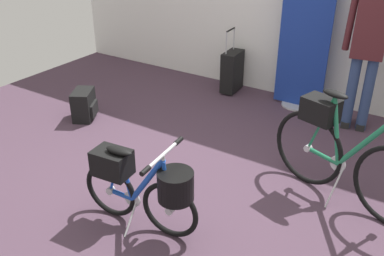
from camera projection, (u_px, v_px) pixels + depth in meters
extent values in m
plane|color=#473342|center=(186.00, 190.00, 3.74)|extent=(6.89, 6.89, 0.00)
cylinder|color=#B7B7BC|center=(296.00, 105.00, 5.31)|extent=(0.36, 0.36, 0.02)
cube|color=navy|center=(305.00, 36.00, 4.91)|extent=(0.60, 0.02, 1.72)
torus|color=black|center=(170.00, 210.00, 3.13)|extent=(0.47, 0.08, 0.46)
cylinder|color=#B7B7BC|center=(170.00, 210.00, 3.13)|extent=(0.06, 0.06, 0.06)
torus|color=black|center=(111.00, 190.00, 3.35)|extent=(0.47, 0.08, 0.46)
cylinder|color=#B7B7BC|center=(111.00, 190.00, 3.35)|extent=(0.06, 0.06, 0.06)
cylinder|color=#1947B2|center=(121.00, 194.00, 3.31)|extent=(0.21, 0.06, 0.05)
cylinder|color=#1947B2|center=(147.00, 180.00, 3.11)|extent=(0.33, 0.07, 0.45)
cylinder|color=#1947B2|center=(126.00, 176.00, 3.20)|extent=(0.12, 0.05, 0.39)
cylinder|color=#1947B2|center=(121.00, 194.00, 3.31)|extent=(0.21, 0.04, 0.04)
cylinder|color=#1947B2|center=(167.00, 186.00, 3.04)|extent=(0.07, 0.04, 0.42)
cylinder|color=#1947B2|center=(115.00, 172.00, 3.24)|extent=(0.14, 0.03, 0.38)
ellipsoid|color=black|center=(119.00, 151.00, 3.12)|extent=(0.23, 0.11, 0.05)
cylinder|color=#B7B7BC|center=(163.00, 158.00, 2.94)|extent=(0.03, 0.03, 0.04)
cylinder|color=#B7B7BC|center=(163.00, 155.00, 2.93)|extent=(0.07, 0.44, 0.03)
cylinder|color=black|center=(145.00, 171.00, 2.76)|extent=(0.04, 0.09, 0.04)
cylinder|color=black|center=(178.00, 141.00, 3.11)|extent=(0.04, 0.09, 0.04)
cylinder|color=#B7B7BC|center=(132.00, 199.00, 3.27)|extent=(0.14, 0.03, 0.14)
cylinder|color=#B7B7BC|center=(131.00, 219.00, 3.24)|extent=(0.03, 0.19, 0.22)
cylinder|color=black|center=(176.00, 186.00, 3.00)|extent=(0.28, 0.28, 0.22)
cube|color=black|center=(112.00, 163.00, 3.21)|extent=(0.30, 0.23, 0.20)
torus|color=black|center=(308.00, 148.00, 3.71)|extent=(0.66, 0.23, 0.68)
cylinder|color=#B7B7BC|center=(308.00, 148.00, 3.71)|extent=(0.07, 0.07, 0.06)
cylinder|color=#1E724C|center=(322.00, 156.00, 3.62)|extent=(0.30, 0.12, 0.05)
cylinder|color=#1E724C|center=(369.00, 140.00, 3.23)|extent=(0.45, 0.17, 0.65)
cylinder|color=#1E724C|center=(336.00, 131.00, 3.43)|extent=(0.16, 0.08, 0.57)
cylinder|color=#1E724C|center=(322.00, 156.00, 3.62)|extent=(0.29, 0.11, 0.04)
cylinder|color=#1E724C|center=(321.00, 124.00, 3.53)|extent=(0.19, 0.08, 0.55)
ellipsoid|color=black|center=(335.00, 94.00, 3.34)|extent=(0.24, 0.15, 0.05)
cylinder|color=#B7B7BC|center=(338.00, 164.00, 3.52)|extent=(0.14, 0.05, 0.14)
cylinder|color=#B7B7BC|center=(334.00, 188.00, 3.51)|extent=(0.07, 0.19, 0.31)
cube|color=black|center=(320.00, 110.00, 3.49)|extent=(0.33, 0.27, 0.20)
cylinder|color=navy|center=(367.00, 95.00, 4.57)|extent=(0.11, 0.11, 0.81)
cube|color=black|center=(361.00, 124.00, 4.79)|extent=(0.13, 0.25, 0.07)
cylinder|color=navy|center=(351.00, 93.00, 4.63)|extent=(0.11, 0.11, 0.81)
cube|color=black|center=(346.00, 122.00, 4.84)|extent=(0.13, 0.25, 0.07)
cube|color=#4C1E23|center=(372.00, 27.00, 4.27)|extent=(0.35, 0.25, 0.63)
cylinder|color=#4C1E23|center=(350.00, 25.00, 4.36)|extent=(0.12, 0.13, 0.53)
cube|color=black|center=(232.00, 71.00, 5.60)|extent=(0.20, 0.37, 0.52)
cylinder|color=#B7B7BC|center=(226.00, 43.00, 5.34)|extent=(0.02, 0.02, 0.28)
cylinder|color=#B7B7BC|center=(234.00, 39.00, 5.52)|extent=(0.02, 0.02, 0.28)
cylinder|color=black|center=(231.00, 30.00, 5.37)|extent=(0.04, 0.23, 0.02)
cylinder|color=black|center=(231.00, 94.00, 5.60)|extent=(0.04, 0.02, 0.04)
cylinder|color=black|center=(239.00, 87.00, 5.79)|extent=(0.04, 0.02, 0.04)
cube|color=black|center=(84.00, 105.00, 4.93)|extent=(0.35, 0.39, 0.34)
cube|color=black|center=(94.00, 109.00, 4.94)|extent=(0.14, 0.22, 0.15)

